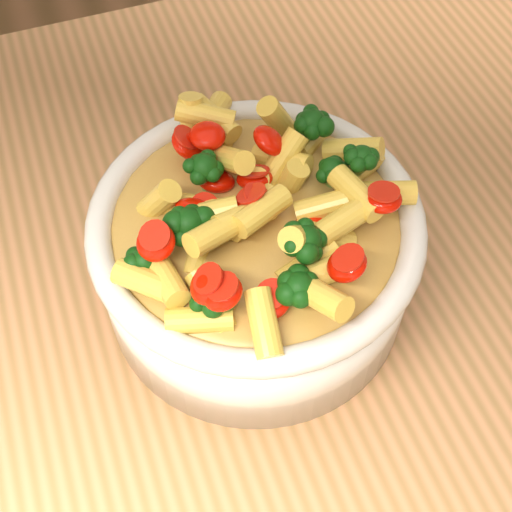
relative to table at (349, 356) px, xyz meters
name	(u,v)px	position (x,y,z in m)	size (l,w,h in m)	color
table	(349,356)	(0.00, 0.00, 0.00)	(1.20, 0.80, 0.90)	#B87A4F
serving_bowl	(256,255)	(-0.08, 0.03, 0.15)	(0.22, 0.22, 0.10)	silver
pasta_salad	(256,200)	(-0.08, 0.03, 0.21)	(0.18, 0.18, 0.04)	#FFDC50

